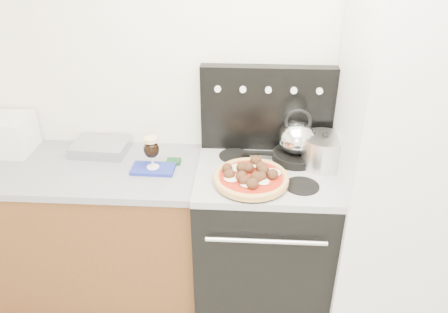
# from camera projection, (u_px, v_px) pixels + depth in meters

# --- Properties ---
(room_shell) EXTENTS (3.52, 3.01, 2.52)m
(room_shell) POSITION_uv_depth(u_px,v_px,m) (253.00, 220.00, 1.46)
(room_shell) COLOR beige
(room_shell) RESTS_ON ground
(base_cabinet) EXTENTS (1.45, 0.60, 0.86)m
(base_cabinet) POSITION_uv_depth(u_px,v_px,m) (84.00, 230.00, 2.71)
(base_cabinet) COLOR brown
(base_cabinet) RESTS_ON ground
(countertop) EXTENTS (1.48, 0.63, 0.04)m
(countertop) POSITION_uv_depth(u_px,v_px,m) (72.00, 168.00, 2.49)
(countertop) COLOR gray
(countertop) RESTS_ON base_cabinet
(stove_body) EXTENTS (0.76, 0.65, 0.88)m
(stove_body) POSITION_uv_depth(u_px,v_px,m) (262.00, 239.00, 2.62)
(stove_body) COLOR black
(stove_body) RESTS_ON ground
(cooktop) EXTENTS (0.76, 0.65, 0.04)m
(cooktop) POSITION_uv_depth(u_px,v_px,m) (266.00, 173.00, 2.40)
(cooktop) COLOR #ADADB2
(cooktop) RESTS_ON stove_body
(backguard) EXTENTS (0.76, 0.08, 0.50)m
(backguard) POSITION_uv_depth(u_px,v_px,m) (267.00, 108.00, 2.51)
(backguard) COLOR black
(backguard) RESTS_ON cooktop
(fridge) EXTENTS (0.64, 0.68, 1.90)m
(fridge) POSITION_uv_depth(u_px,v_px,m) (399.00, 172.00, 2.32)
(fridge) COLOR silver
(fridge) RESTS_ON ground
(toaster_oven) EXTENTS (0.34, 0.26, 0.22)m
(toaster_oven) POSITION_uv_depth(u_px,v_px,m) (1.00, 134.00, 2.58)
(toaster_oven) COLOR white
(toaster_oven) RESTS_ON countertop
(foil_sheet) EXTENTS (0.33, 0.25, 0.06)m
(foil_sheet) POSITION_uv_depth(u_px,v_px,m) (101.00, 147.00, 2.60)
(foil_sheet) COLOR silver
(foil_sheet) RESTS_ON countertop
(oven_mitt) EXTENTS (0.24, 0.14, 0.02)m
(oven_mitt) POSITION_uv_depth(u_px,v_px,m) (153.00, 169.00, 2.42)
(oven_mitt) COLOR #1F2C9A
(oven_mitt) RESTS_ON countertop
(beer_glass) EXTENTS (0.11, 0.11, 0.19)m
(beer_glass) POSITION_uv_depth(u_px,v_px,m) (152.00, 153.00, 2.37)
(beer_glass) COLOR black
(beer_glass) RESTS_ON oven_mitt
(pizza_pan) EXTENTS (0.38, 0.38, 0.01)m
(pizza_pan) POSITION_uv_depth(u_px,v_px,m) (251.00, 182.00, 2.27)
(pizza_pan) COLOR black
(pizza_pan) RESTS_ON cooktop
(pizza) EXTENTS (0.43, 0.43, 0.06)m
(pizza) POSITION_uv_depth(u_px,v_px,m) (251.00, 177.00, 2.26)
(pizza) COLOR tan
(pizza) RESTS_ON pizza_pan
(skillet) EXTENTS (0.26, 0.26, 0.05)m
(skillet) POSITION_uv_depth(u_px,v_px,m) (295.00, 156.00, 2.48)
(skillet) COLOR black
(skillet) RESTS_ON cooktop
(tea_kettle) EXTENTS (0.25, 0.25, 0.22)m
(tea_kettle) POSITION_uv_depth(u_px,v_px,m) (297.00, 135.00, 2.41)
(tea_kettle) COLOR white
(tea_kettle) RESTS_ON skillet
(stock_pot) EXTENTS (0.28, 0.28, 0.17)m
(stock_pot) POSITION_uv_depth(u_px,v_px,m) (323.00, 152.00, 2.39)
(stock_pot) COLOR silver
(stock_pot) RESTS_ON cooktop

